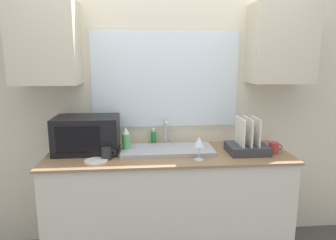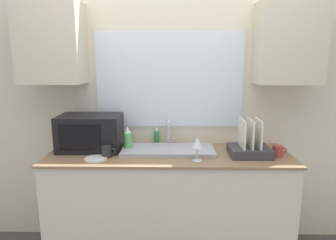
{
  "view_description": "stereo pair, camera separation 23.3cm",
  "coord_description": "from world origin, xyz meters",
  "px_view_note": "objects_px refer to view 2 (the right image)",
  "views": [
    {
      "loc": [
        -0.21,
        -2.0,
        1.65
      ],
      "look_at": [
        -0.01,
        0.27,
        1.19
      ],
      "focal_mm": 32.0,
      "sensor_mm": 36.0,
      "label": 1
    },
    {
      "loc": [
        0.03,
        -2.01,
        1.65
      ],
      "look_at": [
        -0.01,
        0.27,
        1.19
      ],
      "focal_mm": 32.0,
      "sensor_mm": 36.0,
      "label": 2
    }
  ],
  "objects_px": {
    "microwave": "(90,132)",
    "spray_bottle": "(128,139)",
    "dish_rack": "(249,147)",
    "faucet": "(169,130)",
    "soap_bottle": "(157,137)",
    "mug_near_sink": "(107,152)",
    "wine_glass": "(197,143)"
  },
  "relations": [
    {
      "from": "soap_bottle",
      "to": "mug_near_sink",
      "type": "distance_m",
      "value": 0.52
    },
    {
      "from": "microwave",
      "to": "dish_rack",
      "type": "xyz_separation_m",
      "value": [
        1.29,
        -0.14,
        -0.08
      ]
    },
    {
      "from": "soap_bottle",
      "to": "faucet",
      "type": "bearing_deg",
      "value": -26.32
    },
    {
      "from": "dish_rack",
      "to": "spray_bottle",
      "type": "xyz_separation_m",
      "value": [
        -0.97,
        0.1,
        0.03
      ]
    },
    {
      "from": "wine_glass",
      "to": "mug_near_sink",
      "type": "bearing_deg",
      "value": 173.82
    },
    {
      "from": "spray_bottle",
      "to": "mug_near_sink",
      "type": "xyz_separation_m",
      "value": [
        -0.14,
        -0.17,
        -0.05
      ]
    },
    {
      "from": "microwave",
      "to": "spray_bottle",
      "type": "relative_size",
      "value": 2.46
    },
    {
      "from": "mug_near_sink",
      "to": "dish_rack",
      "type": "bearing_deg",
      "value": 3.27
    },
    {
      "from": "faucet",
      "to": "soap_bottle",
      "type": "xyz_separation_m",
      "value": [
        -0.11,
        0.05,
        -0.08
      ]
    },
    {
      "from": "dish_rack",
      "to": "mug_near_sink",
      "type": "distance_m",
      "value": 1.12
    },
    {
      "from": "dish_rack",
      "to": "microwave",
      "type": "bearing_deg",
      "value": 173.93
    },
    {
      "from": "soap_bottle",
      "to": "dish_rack",
      "type": "bearing_deg",
      "value": -22.06
    },
    {
      "from": "faucet",
      "to": "spray_bottle",
      "type": "relative_size",
      "value": 1.14
    },
    {
      "from": "dish_rack",
      "to": "soap_bottle",
      "type": "height_order",
      "value": "dish_rack"
    },
    {
      "from": "mug_near_sink",
      "to": "wine_glass",
      "type": "xyz_separation_m",
      "value": [
        0.69,
        -0.07,
        0.09
      ]
    },
    {
      "from": "faucet",
      "to": "dish_rack",
      "type": "bearing_deg",
      "value": -21.3
    },
    {
      "from": "wine_glass",
      "to": "microwave",
      "type": "bearing_deg",
      "value": 162.39
    },
    {
      "from": "microwave",
      "to": "mug_near_sink",
      "type": "height_order",
      "value": "microwave"
    },
    {
      "from": "dish_rack",
      "to": "faucet",
      "type": "bearing_deg",
      "value": 158.7
    },
    {
      "from": "microwave",
      "to": "wine_glass",
      "type": "bearing_deg",
      "value": -17.61
    },
    {
      "from": "dish_rack",
      "to": "soap_bottle",
      "type": "xyz_separation_m",
      "value": [
        -0.74,
        0.3,
        -0.0
      ]
    },
    {
      "from": "spray_bottle",
      "to": "soap_bottle",
      "type": "bearing_deg",
      "value": 41.0
    },
    {
      "from": "microwave",
      "to": "soap_bottle",
      "type": "height_order",
      "value": "microwave"
    },
    {
      "from": "microwave",
      "to": "spray_bottle",
      "type": "distance_m",
      "value": 0.32
    },
    {
      "from": "spray_bottle",
      "to": "wine_glass",
      "type": "distance_m",
      "value": 0.61
    },
    {
      "from": "dish_rack",
      "to": "wine_glass",
      "type": "height_order",
      "value": "dish_rack"
    },
    {
      "from": "microwave",
      "to": "soap_bottle",
      "type": "distance_m",
      "value": 0.58
    },
    {
      "from": "spray_bottle",
      "to": "wine_glass",
      "type": "height_order",
      "value": "spray_bottle"
    },
    {
      "from": "soap_bottle",
      "to": "mug_near_sink",
      "type": "relative_size",
      "value": 1.34
    },
    {
      "from": "wine_glass",
      "to": "spray_bottle",
      "type": "bearing_deg",
      "value": 156.52
    },
    {
      "from": "faucet",
      "to": "spray_bottle",
      "type": "bearing_deg",
      "value": -156.67
    },
    {
      "from": "mug_near_sink",
      "to": "faucet",
      "type": "bearing_deg",
      "value": 33.14
    }
  ]
}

